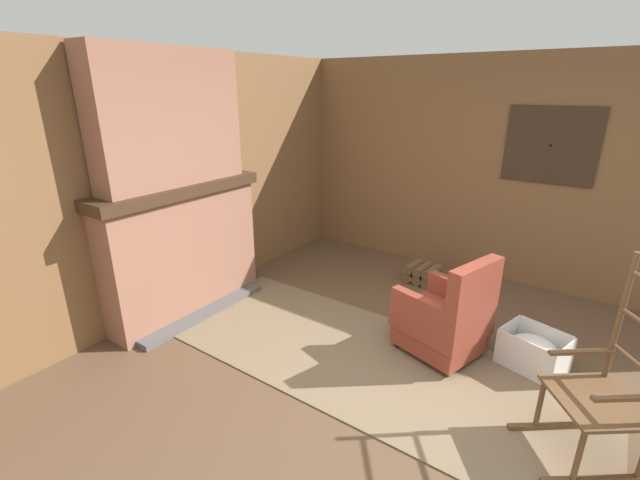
{
  "coord_description": "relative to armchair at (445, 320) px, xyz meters",
  "views": [
    {
      "loc": [
        0.96,
        -2.59,
        2.3
      ],
      "look_at": [
        -1.26,
        0.59,
        0.9
      ],
      "focal_mm": 24.0,
      "sensor_mm": 36.0,
      "label": 1
    }
  ],
  "objects": [
    {
      "name": "ground_plane",
      "position": [
        0.03,
        -0.76,
        -0.35
      ],
      "size": [
        14.0,
        14.0,
        0.0
      ],
      "primitive_type": "plane",
      "color": "brown"
    },
    {
      "name": "wood_panel_wall_left",
      "position": [
        -2.76,
        -0.76,
        0.98
      ],
      "size": [
        0.06,
        6.13,
        2.66
      ],
      "color": "brown",
      "rests_on": "ground"
    },
    {
      "name": "wood_panel_wall_back",
      "position": [
        0.04,
        2.03,
        0.99
      ],
      "size": [
        6.13,
        0.09,
        2.66
      ],
      "color": "brown",
      "rests_on": "ground"
    },
    {
      "name": "fireplace_hearth",
      "position": [
        -2.54,
        -0.76,
        0.34
      ],
      "size": [
        0.56,
        1.81,
        1.39
      ],
      "color": "#93604C",
      "rests_on": "ground"
    },
    {
      "name": "chimney_breast",
      "position": [
        -2.56,
        -0.76,
        1.66
      ],
      "size": [
        0.31,
        1.51,
        1.26
      ],
      "color": "#93604C",
      "rests_on": "fireplace_hearth"
    },
    {
      "name": "area_rug",
      "position": [
        -0.53,
        -0.47,
        -0.35
      ],
      "size": [
        3.88,
        1.52,
        0.01
      ],
      "color": "#7A664C",
      "rests_on": "ground"
    },
    {
      "name": "armchair",
      "position": [
        0.0,
        0.0,
        0.0
      ],
      "size": [
        0.83,
        0.78,
        0.97
      ],
      "rotation": [
        0.0,
        0.0,
        2.85
      ],
      "color": "brown",
      "rests_on": "ground"
    },
    {
      "name": "rocking_chair",
      "position": [
        1.2,
        -0.53,
        0.09
      ],
      "size": [
        0.93,
        0.87,
        1.35
      ],
      "rotation": [
        0.0,
        0.0,
        3.79
      ],
      "color": "brown",
      "rests_on": "ground"
    },
    {
      "name": "firewood_stack",
      "position": [
        -0.75,
        1.34,
        -0.24
      ],
      "size": [
        0.4,
        0.37,
        0.23
      ],
      "rotation": [
        0.0,
        0.0,
        -0.09
      ],
      "color": "brown",
      "rests_on": "ground"
    },
    {
      "name": "laundry_basket",
      "position": [
        0.7,
        0.26,
        -0.18
      ],
      "size": [
        0.58,
        0.51,
        0.34
      ],
      "rotation": [
        0.0,
        0.0,
        -0.28
      ],
      "color": "white",
      "rests_on": "ground"
    },
    {
      "name": "oil_lamp_vase",
      "position": [
        -2.59,
        -1.31,
        1.14
      ],
      "size": [
        0.1,
        0.1,
        0.31
      ],
      "color": "#99B29E",
      "rests_on": "fireplace_hearth"
    },
    {
      "name": "storage_case",
      "position": [
        -2.59,
        -0.61,
        1.09
      ],
      "size": [
        0.13,
        0.25,
        0.11
      ],
      "color": "brown",
      "rests_on": "fireplace_hearth"
    }
  ]
}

